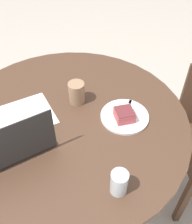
% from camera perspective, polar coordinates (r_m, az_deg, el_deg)
% --- Properties ---
extents(ground_plane, '(12.00, 12.00, 0.00)m').
position_cam_1_polar(ground_plane, '(1.87, -4.33, -18.01)').
color(ground_plane, '#B7AD9E').
extents(dining_table, '(1.14, 1.14, 0.78)m').
position_cam_1_polar(dining_table, '(1.34, -5.79, -5.64)').
color(dining_table, '#4C3323').
rests_on(dining_table, ground_plane).
extents(paper_document, '(0.42, 0.39, 0.00)m').
position_cam_1_polar(paper_document, '(1.28, -17.23, -1.51)').
color(paper_document, white).
rests_on(paper_document, dining_table).
extents(plate, '(0.23, 0.23, 0.01)m').
position_cam_1_polar(plate, '(1.24, 6.25, -0.94)').
color(plate, white).
rests_on(plate, dining_table).
extents(cake_slice, '(0.12, 0.12, 0.05)m').
position_cam_1_polar(cake_slice, '(1.20, 6.20, -0.58)').
color(cake_slice, '#B74C51').
rests_on(cake_slice, plate).
extents(fork, '(0.17, 0.05, 0.00)m').
position_cam_1_polar(fork, '(1.26, 6.92, 0.61)').
color(fork, silver).
rests_on(fork, plate).
extents(coffee_glass, '(0.08, 0.08, 0.11)m').
position_cam_1_polar(coffee_glass, '(1.28, -4.25, 4.21)').
color(coffee_glass, '#997556').
rests_on(coffee_glass, dining_table).
extents(water_glass, '(0.06, 0.06, 0.10)m').
position_cam_1_polar(water_glass, '(0.97, 5.05, -15.06)').
color(water_glass, silver).
rests_on(water_glass, dining_table).
extents(laptop, '(0.39, 0.35, 0.22)m').
position_cam_1_polar(laptop, '(1.13, -17.98, -6.65)').
color(laptop, '#2D2D2D').
rests_on(laptop, dining_table).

